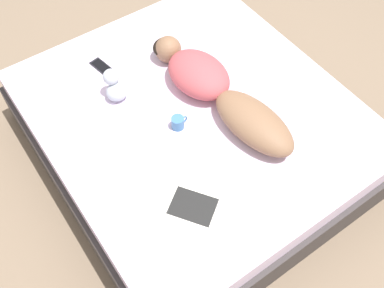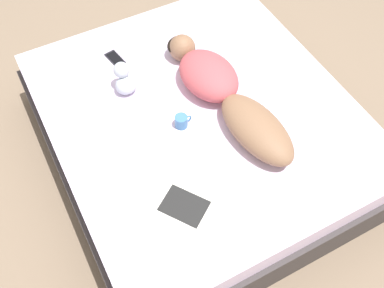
{
  "view_description": "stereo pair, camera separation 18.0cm",
  "coord_description": "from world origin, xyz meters",
  "px_view_note": "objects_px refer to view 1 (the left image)",
  "views": [
    {
      "loc": [
        -1.01,
        -1.42,
        2.57
      ],
      "look_at": [
        -0.18,
        -0.24,
        0.51
      ],
      "focal_mm": 42.0,
      "sensor_mm": 36.0,
      "label": 1
    },
    {
      "loc": [
        -0.86,
        -1.52,
        2.57
      ],
      "look_at": [
        -0.18,
        -0.24,
        0.51
      ],
      "focal_mm": 42.0,
      "sensor_mm": 36.0,
      "label": 2
    }
  ],
  "objects_px": {
    "coffee_mug": "(178,122)",
    "cell_phone": "(101,66)",
    "person": "(217,90)",
    "open_magazine": "(184,228)"
  },
  "relations": [
    {
      "from": "person",
      "to": "coffee_mug",
      "type": "xyz_separation_m",
      "value": [
        -0.31,
        -0.04,
        -0.05
      ]
    },
    {
      "from": "coffee_mug",
      "to": "cell_phone",
      "type": "bearing_deg",
      "value": 101.21
    },
    {
      "from": "person",
      "to": "open_magazine",
      "type": "relative_size",
      "value": 1.9
    },
    {
      "from": "open_magazine",
      "to": "cell_phone",
      "type": "bearing_deg",
      "value": 46.2
    },
    {
      "from": "coffee_mug",
      "to": "cell_phone",
      "type": "relative_size",
      "value": 0.66
    },
    {
      "from": "person",
      "to": "open_magazine",
      "type": "bearing_deg",
      "value": -142.67
    },
    {
      "from": "coffee_mug",
      "to": "cell_phone",
      "type": "height_order",
      "value": "coffee_mug"
    },
    {
      "from": "open_magazine",
      "to": "cell_phone",
      "type": "height_order",
      "value": "same"
    },
    {
      "from": "person",
      "to": "open_magazine",
      "type": "height_order",
      "value": "person"
    },
    {
      "from": "coffee_mug",
      "to": "cell_phone",
      "type": "xyz_separation_m",
      "value": [
        -0.14,
        0.7,
        -0.04
      ]
    }
  ]
}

